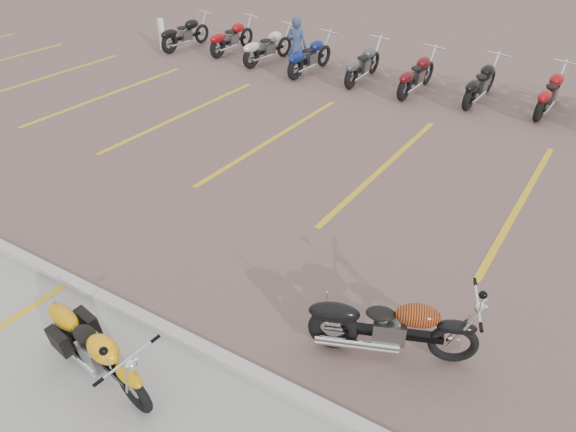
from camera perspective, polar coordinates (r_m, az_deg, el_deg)
name	(u,v)px	position (r m, az deg, el deg)	size (l,w,h in m)	color
ground	(276,266)	(8.61, -1.24, -5.06)	(100.00, 100.00, 0.00)	brown
curb	(189,341)	(7.40, -10.06, -12.43)	(60.00, 0.18, 0.12)	#ADAAA3
parking_stripes	(384,167)	(11.66, 9.75, 4.95)	(38.00, 5.50, 0.01)	gold
yellow_cruiser	(99,350)	(7.05, -18.63, -12.73)	(1.96, 0.47, 0.81)	black
flame_cruiser	(388,328)	(7.04, 10.16, -11.11)	(1.96, 0.90, 0.85)	black
person_a	(296,46)	(16.95, 0.87, 16.85)	(0.61, 0.40, 1.67)	navy
bollard	(162,34)	(20.21, -12.70, 17.57)	(0.15, 0.15, 1.00)	white
bg_bike_row	(449,75)	(15.87, 16.06, 13.56)	(18.89, 2.03, 1.10)	black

